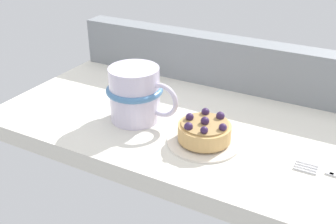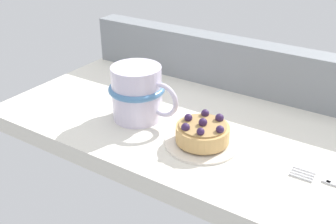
{
  "view_description": "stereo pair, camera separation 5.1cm",
  "coord_description": "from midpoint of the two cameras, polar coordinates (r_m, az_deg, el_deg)",
  "views": [
    {
      "loc": [
        25.33,
        -62.04,
        37.04
      ],
      "look_at": [
        -4.63,
        -6.51,
        3.67
      ],
      "focal_mm": 42.98,
      "sensor_mm": 36.0,
      "label": 1
    },
    {
      "loc": [
        29.72,
        -59.44,
        37.04
      ],
      "look_at": [
        -4.63,
        -6.51,
        3.67
      ],
      "focal_mm": 42.98,
      "sensor_mm": 36.0,
      "label": 2
    }
  ],
  "objects": [
    {
      "name": "dessert_plate",
      "position": [
        0.69,
        3.02,
        -4.13
      ],
      "size": [
        12.8,
        12.8,
        0.81
      ],
      "color": "silver",
      "rests_on": "ground_plane"
    },
    {
      "name": "raspberry_tart",
      "position": [
        0.68,
        3.06,
        -2.66
      ],
      "size": [
        9.1,
        9.1,
        4.19
      ],
      "color": "tan",
      "rests_on": "dessert_plate"
    },
    {
      "name": "ground_plane",
      "position": [
        0.77,
        3.43,
        -2.34
      ],
      "size": [
        79.43,
        40.42,
        3.4
      ],
      "primitive_type": "cube",
      "color": "silver"
    },
    {
      "name": "coffee_mug",
      "position": [
        0.75,
        -6.57,
        2.57
      ],
      "size": [
        14.34,
        10.59,
        10.36
      ],
      "color": "silver",
      "rests_on": "ground_plane"
    },
    {
      "name": "window_rail_back",
      "position": [
        0.89,
        8.43,
        6.69
      ],
      "size": [
        77.85,
        5.44,
        10.82
      ],
      "primitive_type": "cube",
      "color": "gray",
      "rests_on": "ground_plane"
    }
  ]
}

